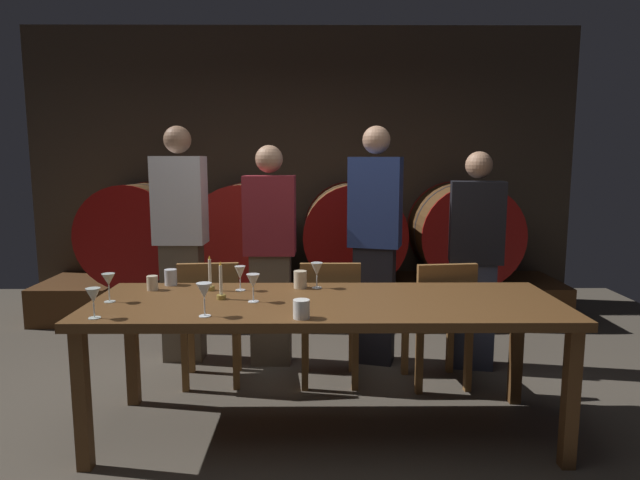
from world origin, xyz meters
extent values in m
plane|color=#4C443A|center=(0.00, 0.00, 0.00)|extent=(7.36, 7.36, 0.00)
cube|color=#473A2D|center=(0.00, 3.07, 1.45)|extent=(5.66, 0.24, 2.90)
cube|color=#4C2D16|center=(0.00, 2.52, 0.18)|extent=(5.10, 0.90, 0.37)
cylinder|color=#513319|center=(-1.59, 2.52, 0.84)|extent=(0.95, 0.79, 0.95)
cylinder|color=maroon|center=(-1.59, 2.12, 0.84)|extent=(0.97, 0.03, 0.97)
cylinder|color=maroon|center=(-1.59, 2.93, 0.84)|extent=(0.97, 0.03, 0.97)
cylinder|color=#2D2D33|center=(-1.59, 2.52, 0.84)|extent=(0.96, 0.04, 0.96)
cylinder|color=brown|center=(-0.55, 2.52, 0.84)|extent=(0.95, 0.79, 0.95)
cylinder|color=#B21C16|center=(-0.55, 2.12, 0.84)|extent=(0.97, 0.03, 0.97)
cylinder|color=#B21C16|center=(-0.55, 2.93, 0.84)|extent=(0.97, 0.03, 0.97)
cylinder|color=#2D2D33|center=(-0.55, 2.52, 0.84)|extent=(0.96, 0.04, 0.96)
cylinder|color=brown|center=(0.51, 2.52, 0.84)|extent=(0.95, 0.79, 0.95)
cylinder|color=maroon|center=(0.51, 2.12, 0.84)|extent=(0.97, 0.03, 0.97)
cylinder|color=maroon|center=(0.51, 2.93, 0.84)|extent=(0.97, 0.03, 0.97)
cylinder|color=#2D2D33|center=(0.51, 2.52, 0.84)|extent=(0.96, 0.04, 0.96)
cylinder|color=#513319|center=(1.59, 2.52, 0.84)|extent=(0.95, 0.79, 0.95)
cylinder|color=#9E1411|center=(1.59, 2.12, 0.84)|extent=(0.97, 0.03, 0.97)
cylinder|color=#9E1411|center=(1.59, 2.93, 0.84)|extent=(0.97, 0.03, 0.97)
cylinder|color=#2D2D33|center=(1.59, 2.52, 0.84)|extent=(0.96, 0.04, 0.96)
cube|color=brown|center=(0.20, 0.13, 0.75)|extent=(2.61, 0.88, 0.05)
cube|color=brown|center=(-1.02, -0.24, 0.36)|extent=(0.07, 0.07, 0.73)
cube|color=brown|center=(1.42, -0.24, 0.36)|extent=(0.07, 0.07, 0.73)
cube|color=brown|center=(-1.02, 0.51, 0.36)|extent=(0.07, 0.07, 0.73)
cube|color=brown|center=(1.42, 0.51, 0.36)|extent=(0.07, 0.07, 0.73)
cube|color=brown|center=(-0.58, 0.89, 0.44)|extent=(0.44, 0.44, 0.04)
cube|color=brown|center=(-0.57, 0.71, 0.67)|extent=(0.40, 0.08, 0.42)
cube|color=brown|center=(-0.43, 1.07, 0.21)|extent=(0.05, 0.05, 0.42)
cube|color=brown|center=(-0.77, 1.04, 0.21)|extent=(0.05, 0.05, 0.42)
cube|color=brown|center=(-0.40, 0.74, 0.21)|extent=(0.05, 0.05, 0.42)
cube|color=brown|center=(-0.74, 0.70, 0.21)|extent=(0.05, 0.05, 0.42)
cube|color=brown|center=(0.24, 0.88, 0.44)|extent=(0.40, 0.40, 0.04)
cube|color=brown|center=(0.24, 0.70, 0.67)|extent=(0.40, 0.04, 0.42)
cube|color=brown|center=(0.41, 1.05, 0.21)|extent=(0.04, 0.04, 0.42)
cube|color=brown|center=(0.07, 1.05, 0.21)|extent=(0.04, 0.04, 0.42)
cube|color=brown|center=(0.41, 0.71, 0.21)|extent=(0.04, 0.04, 0.42)
cube|color=brown|center=(0.07, 0.71, 0.21)|extent=(0.04, 0.04, 0.42)
cube|color=brown|center=(0.98, 0.84, 0.44)|extent=(0.45, 0.45, 0.04)
cube|color=brown|center=(1.00, 0.66, 0.67)|extent=(0.40, 0.09, 0.42)
cube|color=brown|center=(1.13, 1.03, 0.21)|extent=(0.05, 0.05, 0.42)
cube|color=brown|center=(0.79, 0.99, 0.21)|extent=(0.05, 0.05, 0.42)
cube|color=brown|center=(1.17, 0.69, 0.21)|extent=(0.05, 0.05, 0.42)
cube|color=brown|center=(0.83, 0.65, 0.21)|extent=(0.05, 0.05, 0.42)
cube|color=brown|center=(-0.88, 1.32, 0.46)|extent=(0.30, 0.21, 0.92)
cube|color=silver|center=(-0.88, 1.32, 1.25)|extent=(0.39, 0.25, 0.66)
sphere|color=#8C664C|center=(-0.88, 1.32, 1.70)|extent=(0.20, 0.20, 0.20)
cube|color=brown|center=(-0.20, 1.24, 0.43)|extent=(0.30, 0.21, 0.85)
cube|color=maroon|center=(-0.20, 1.24, 1.14)|extent=(0.38, 0.25, 0.59)
sphere|color=tan|center=(-0.20, 1.24, 1.56)|extent=(0.20, 0.20, 0.20)
cube|color=black|center=(0.59, 1.26, 0.45)|extent=(0.34, 0.27, 0.90)
cube|color=navy|center=(0.59, 1.26, 1.24)|extent=(0.43, 0.33, 0.67)
sphere|color=tan|center=(0.59, 1.26, 1.70)|extent=(0.21, 0.21, 0.21)
cube|color=#33384C|center=(1.32, 1.15, 0.40)|extent=(0.33, 0.25, 0.80)
cube|color=black|center=(1.32, 1.15, 1.10)|extent=(0.42, 0.30, 0.60)
sphere|color=tan|center=(1.32, 1.15, 1.52)|extent=(0.19, 0.19, 0.19)
cylinder|color=olive|center=(-0.49, 0.37, 0.79)|extent=(0.05, 0.05, 0.02)
cylinder|color=#EDE5CC|center=(-0.49, 0.37, 0.89)|extent=(0.02, 0.02, 0.16)
cone|color=yellow|center=(-0.49, 0.37, 0.98)|extent=(0.01, 0.01, 0.02)
cylinder|color=olive|center=(-0.39, 0.16, 0.79)|extent=(0.05, 0.05, 0.02)
cylinder|color=#EDE5CC|center=(-0.39, 0.16, 0.89)|extent=(0.02, 0.02, 0.17)
cone|color=yellow|center=(-0.39, 0.16, 0.98)|extent=(0.01, 0.01, 0.02)
cylinder|color=silver|center=(-0.99, 0.10, 0.78)|extent=(0.06, 0.06, 0.00)
cylinder|color=silver|center=(-0.99, 0.10, 0.83)|extent=(0.01, 0.01, 0.09)
cone|color=silver|center=(-0.99, 0.10, 0.91)|extent=(0.07, 0.07, 0.07)
cylinder|color=silver|center=(-0.95, -0.21, 0.78)|extent=(0.06, 0.06, 0.00)
cylinder|color=silver|center=(-0.95, -0.21, 0.82)|extent=(0.01, 0.01, 0.07)
cone|color=silver|center=(-0.95, -0.21, 0.89)|extent=(0.07, 0.07, 0.08)
cylinder|color=white|center=(-0.41, -0.18, 0.78)|extent=(0.06, 0.06, 0.00)
cylinder|color=white|center=(-0.41, -0.18, 0.83)|extent=(0.01, 0.01, 0.09)
cone|color=white|center=(-0.41, -0.18, 0.91)|extent=(0.08, 0.08, 0.08)
cylinder|color=white|center=(-0.31, 0.37, 0.78)|extent=(0.06, 0.06, 0.00)
cylinder|color=white|center=(-0.31, 0.37, 0.82)|extent=(0.01, 0.01, 0.07)
cone|color=white|center=(-0.31, 0.37, 0.89)|extent=(0.07, 0.07, 0.08)
cylinder|color=white|center=(-0.20, 0.10, 0.78)|extent=(0.06, 0.06, 0.00)
cylinder|color=white|center=(-0.20, 0.10, 0.82)|extent=(0.01, 0.01, 0.07)
cone|color=white|center=(-0.20, 0.10, 0.90)|extent=(0.07, 0.07, 0.08)
cylinder|color=white|center=(0.15, 0.43, 0.78)|extent=(0.06, 0.06, 0.00)
cylinder|color=white|center=(0.15, 0.43, 0.82)|extent=(0.01, 0.01, 0.07)
cone|color=white|center=(0.15, 0.43, 0.90)|extent=(0.07, 0.07, 0.08)
cylinder|color=beige|center=(-0.83, 0.38, 0.82)|extent=(0.07, 0.07, 0.09)
cylinder|color=silver|center=(-0.76, 0.51, 0.83)|extent=(0.08, 0.08, 0.10)
cylinder|color=beige|center=(0.05, 0.43, 0.83)|extent=(0.08, 0.08, 0.11)
cylinder|color=white|center=(0.07, -0.22, 0.83)|extent=(0.08, 0.08, 0.09)
camera|label=1|loc=(0.15, -2.86, 1.56)|focal=30.99mm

